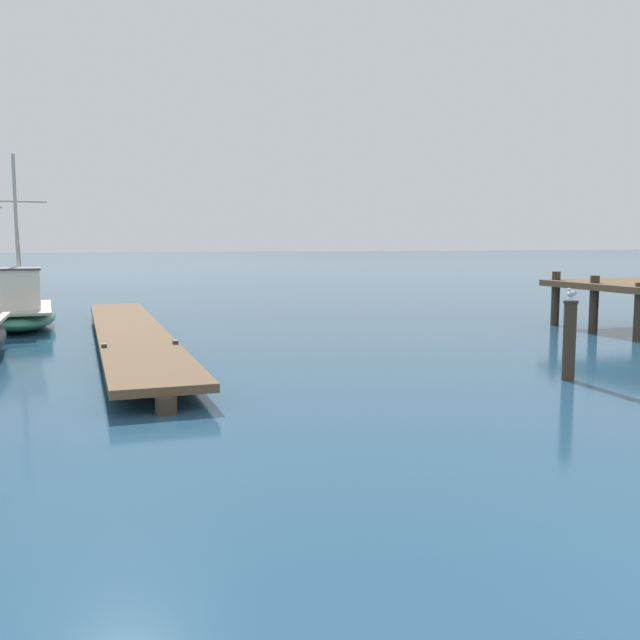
% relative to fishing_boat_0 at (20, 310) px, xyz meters
% --- Properties ---
extents(floating_dock, '(1.93, 16.78, 0.53)m').
position_rel_fishing_boat_0_xyz_m(floating_dock, '(3.12, -5.10, -0.23)').
color(floating_dock, brown).
rests_on(floating_dock, ground).
extents(fishing_boat_0, '(2.37, 5.80, 5.69)m').
position_rel_fishing_boat_0_xyz_m(fishing_boat_0, '(0.00, 0.00, 0.00)').
color(fishing_boat_0, '#337556').
rests_on(fishing_boat_0, ground).
extents(mooring_piling, '(0.30, 0.30, 1.64)m').
position_rel_fishing_boat_0_xyz_m(mooring_piling, '(11.20, -13.18, 0.26)').
color(mooring_piling, '#3D3023').
rests_on(mooring_piling, ground).
extents(perched_seagull, '(0.35, 0.26, 0.27)m').
position_rel_fishing_boat_0_xyz_m(perched_seagull, '(11.21, -13.18, 1.19)').
color(perched_seagull, gold).
rests_on(perched_seagull, mooring_piling).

